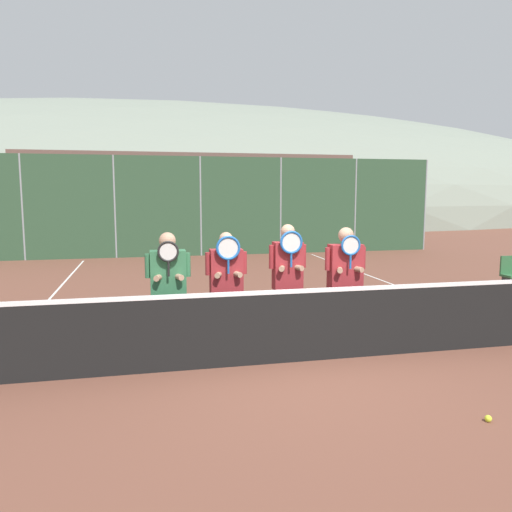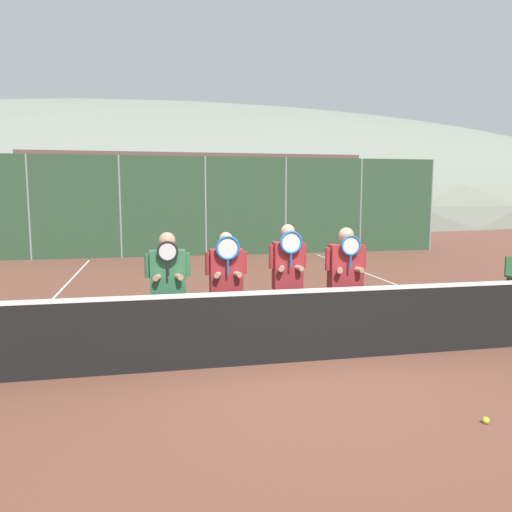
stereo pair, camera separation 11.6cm
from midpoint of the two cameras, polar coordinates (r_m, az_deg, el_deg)
name	(u,v)px [view 2 (the right image)]	position (r m, az deg, el deg)	size (l,w,h in m)	color
ground_plane	(297,362)	(6.81, 5.16, -11.97)	(120.00, 120.00, 0.00)	brown
hill_distant	(170,213)	(55.51, -9.69, 4.86)	(110.31, 61.28, 21.45)	gray
clubhouse_building	(194,197)	(25.20, -7.02, 6.72)	(15.13, 5.50, 3.99)	beige
fence_back	(206,206)	(17.82, -5.59, 5.66)	(17.66, 0.06, 3.50)	gray
tennis_net	(297,325)	(6.66, 5.21, -7.83)	(10.64, 0.09, 1.09)	gray
court_line_left_sideline	(32,321)	(9.65, -23.88, -6.77)	(0.05, 16.00, 0.01)	white
court_line_right_sideline	(440,301)	(11.08, 20.53, -4.84)	(0.05, 16.00, 0.01)	white
player_leftmost	(168,284)	(6.78, -9.55, -3.13)	(0.60, 0.34, 1.72)	#56565B
player_center_left	(226,282)	(6.99, -2.95, -2.94)	(0.59, 0.34, 1.70)	black
player_center_right	(288,276)	(7.15, 4.10, -2.31)	(0.55, 0.34, 1.79)	#232838
player_rightmost	(345,276)	(7.30, 10.64, -2.26)	(0.62, 0.34, 1.75)	#56565B
car_far_left	(86,226)	(21.02, -18.72, 3.24)	(4.02, 2.04, 1.77)	maroon
car_left_of_center	(209,225)	(20.64, -5.26, 3.52)	(4.64, 2.03, 1.76)	silver
car_center	(320,223)	(22.09, 7.51, 3.78)	(4.15, 1.93, 1.81)	#285638
tennis_ball_on_court	(486,420)	(5.61, 25.35, -16.60)	(0.07, 0.07, 0.07)	#CCDB33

